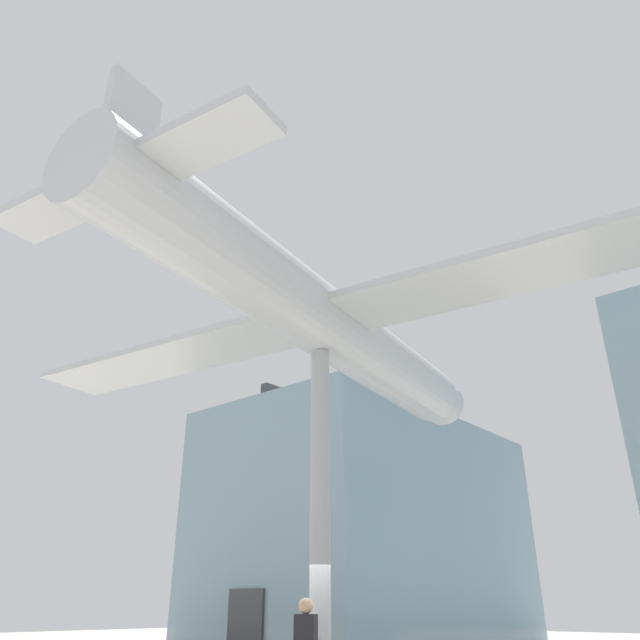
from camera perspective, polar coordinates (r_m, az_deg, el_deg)
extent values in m
cube|color=#7593A3|center=(31.57, 4.78, -18.77)|extent=(9.30, 15.95, 9.85)
cube|color=#383A3F|center=(32.52, 4.46, -9.58)|extent=(0.36, 15.15, 0.60)
cube|color=#383A3F|center=(25.34, -6.85, -25.81)|extent=(1.80, 0.12, 2.30)
cylinder|color=#999EA3|center=(14.13, 0.00, -16.84)|extent=(0.44, 0.44, 7.29)
cylinder|color=#B2B7BC|center=(15.40, 0.00, 0.00)|extent=(3.99, 14.64, 1.72)
cube|color=#B2B7BC|center=(15.40, 0.00, 0.00)|extent=(18.86, 5.00, 0.18)
cube|color=#B2B7BC|center=(11.26, -17.62, 12.30)|extent=(6.09, 1.93, 0.18)
cube|color=#B2B7BC|center=(11.91, -16.95, 16.39)|extent=(0.35, 1.11, 2.03)
cone|color=#B2B7BC|center=(22.03, 10.74, -7.27)|extent=(1.61, 1.31, 1.46)
sphere|color=black|center=(22.68, 11.41, -7.72)|extent=(0.44, 0.44, 0.44)
cube|color=black|center=(12.87, -1.32, -26.82)|extent=(0.45, 0.33, 0.69)
sphere|color=tan|center=(12.86, -1.30, -24.67)|extent=(0.28, 0.28, 0.28)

